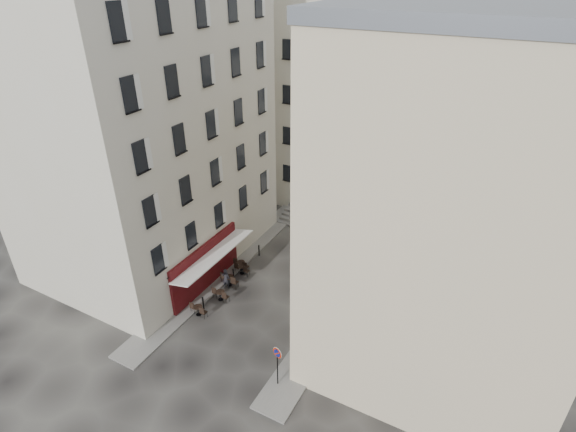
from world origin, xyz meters
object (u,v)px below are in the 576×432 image
Objects in this scene: bistro_table_a at (199,309)px; bistro_table_b at (221,294)px; no_parking_sign at (277,360)px; pedestrian at (226,278)px.

bistro_table_b is (0.38, 1.90, 0.01)m from bistro_table_a.
bistro_table_a is (-7.20, 2.43, -1.47)m from no_parking_sign.
pedestrian is at bearing 160.30° from no_parking_sign.
bistro_table_b reaches higher than bistro_table_a.
no_parking_sign is 2.18× the size of bistro_table_a.
bistro_table_a is at bearing -101.35° from bistro_table_b.
no_parking_sign reaches higher than bistro_table_b.
no_parking_sign is at bearing -32.42° from bistro_table_b.
bistro_table_a is 0.78× the size of pedestrian.
no_parking_sign is 1.70× the size of pedestrian.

